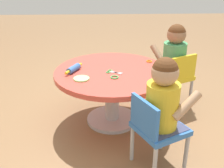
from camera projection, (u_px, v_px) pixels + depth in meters
name	position (u px, v px, depth m)	size (l,w,h in m)	color
ground_plane	(112.00, 120.00, 2.48)	(10.00, 10.00, 0.00)	olive
craft_table	(112.00, 82.00, 2.33)	(0.95, 0.95, 0.48)	silver
child_chair_left	(156.00, 129.00, 1.82)	(0.40, 0.40, 0.54)	#B7B7BC
seated_child_left	(163.00, 96.00, 1.74)	(0.40, 0.43, 0.51)	#3F4772
child_chair_right	(175.00, 76.00, 2.61)	(0.40, 0.40, 0.54)	#B7B7BC
seated_child_right	(174.00, 52.00, 2.55)	(0.43, 0.39, 0.51)	#3F4772
rolling_pin	(74.00, 69.00, 2.26)	(0.21, 0.13, 0.05)	#3F72CC
craft_scissors	(112.00, 72.00, 2.25)	(0.11, 0.14, 0.01)	silver
playdough_blob_0	(81.00, 79.00, 2.12)	(0.12, 0.12, 0.01)	#B2E58C
cookie_cutter_0	(149.00, 61.00, 2.48)	(0.05, 0.05, 0.01)	orange
cookie_cutter_1	(115.00, 77.00, 2.15)	(0.06, 0.06, 0.01)	#4CB259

